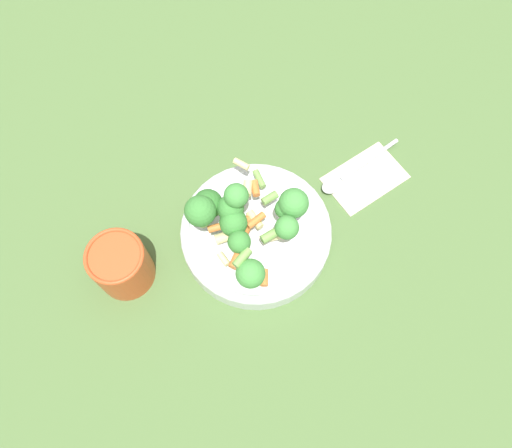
# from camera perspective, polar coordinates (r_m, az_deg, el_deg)

# --- Properties ---
(ground_plane) EXTENTS (3.00, 3.00, 0.00)m
(ground_plane) POSITION_cam_1_polar(r_m,az_deg,el_deg) (0.76, 0.00, -1.64)
(ground_plane) COLOR #4C6B38
(bowl) EXTENTS (0.22, 0.22, 0.04)m
(bowl) POSITION_cam_1_polar(r_m,az_deg,el_deg) (0.74, 0.00, -1.07)
(bowl) COLOR silver
(bowl) RESTS_ON ground_plane
(pasta_salad) EXTENTS (0.19, 0.17, 0.09)m
(pasta_salad) POSITION_cam_1_polar(r_m,az_deg,el_deg) (0.68, -1.62, 0.41)
(pasta_salad) COLOR #8CB766
(pasta_salad) RESTS_ON bowl
(cup) EXTENTS (0.08, 0.08, 0.08)m
(cup) POSITION_cam_1_polar(r_m,az_deg,el_deg) (0.73, -15.19, -4.51)
(cup) COLOR #CC4C23
(cup) RESTS_ON ground_plane
(napkin) EXTENTS (0.12, 0.14, 0.01)m
(napkin) POSITION_cam_1_polar(r_m,az_deg,el_deg) (0.82, 12.37, 5.18)
(napkin) COLOR beige
(napkin) RESTS_ON ground_plane
(spoon) EXTENTS (0.08, 0.15, 0.01)m
(spoon) POSITION_cam_1_polar(r_m,az_deg,el_deg) (0.81, 10.32, 5.52)
(spoon) COLOR silver
(spoon) RESTS_ON napkin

